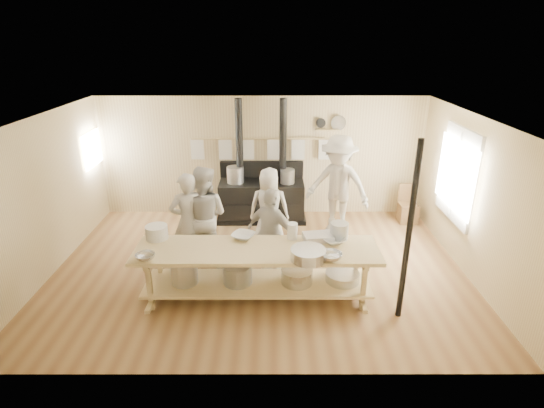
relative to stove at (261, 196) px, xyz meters
name	(u,v)px	position (x,y,z in m)	size (l,w,h in m)	color
ground	(259,267)	(0.01, -2.12, -0.52)	(7.00, 7.00, 0.00)	brown
room_shell	(258,179)	(0.01, -2.12, 1.10)	(7.00, 7.00, 7.00)	tan
window_right	(458,175)	(3.48, -1.52, 0.98)	(0.09, 1.50, 1.65)	beige
left_opening	(92,149)	(-3.44, -0.12, 1.08)	(0.00, 0.90, 0.90)	white
stove	(261,196)	(0.00, 0.00, 0.00)	(1.90, 0.75, 2.60)	black
towel_rail	(261,146)	(0.01, 0.28, 1.04)	(3.00, 0.04, 0.47)	tan
back_wall_shelf	(331,125)	(1.47, 0.32, 1.48)	(0.63, 0.14, 0.32)	tan
prep_table	(257,268)	(0.00, -3.02, 0.00)	(3.60, 0.90, 0.85)	tan
support_post	(409,234)	(2.06, -3.47, 0.78)	(0.08, 0.08, 2.60)	black
cook_far_left	(189,221)	(-1.17, -2.06, 0.33)	(0.62, 0.41, 1.71)	#A69D93
cook_left	(204,216)	(-0.94, -1.91, 0.37)	(0.86, 0.67, 1.78)	#A69D93
cook_center	(269,208)	(0.18, -1.22, 0.24)	(0.74, 0.48, 1.52)	#A69D93
cook_right	(271,234)	(0.22, -2.34, 0.24)	(0.90, 0.37, 1.53)	#A69D93
cook_by_window	(338,185)	(1.53, -0.66, 0.48)	(1.30, 0.75, 2.01)	#A69D93
chair	(408,211)	(3.16, -0.15, -0.28)	(0.38, 0.38, 0.82)	brown
bowl_white_a	(243,236)	(-0.21, -2.69, 0.37)	(0.34, 0.34, 0.08)	white
bowl_steel_a	(145,257)	(-1.54, -3.35, 0.37)	(0.28, 0.28, 0.09)	silver
bowl_white_b	(334,240)	(1.16, -2.83, 0.37)	(0.36, 0.36, 0.09)	white
bowl_steel_b	(331,256)	(1.05, -3.35, 0.38)	(0.32, 0.32, 0.10)	silver
roasting_pan	(318,237)	(0.93, -2.74, 0.38)	(0.44, 0.29, 0.10)	#B2B2B7
mixing_bowl_large	(308,254)	(0.73, -3.35, 0.41)	(0.50, 0.50, 0.16)	silver
bucket_galv	(339,231)	(1.26, -2.69, 0.46)	(0.28, 0.28, 0.26)	gray
deep_bowl_enamel	(157,232)	(-1.54, -2.69, 0.44)	(0.34, 0.34, 0.21)	white
pitcher	(292,231)	(0.54, -2.69, 0.45)	(0.16, 0.16, 0.25)	white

